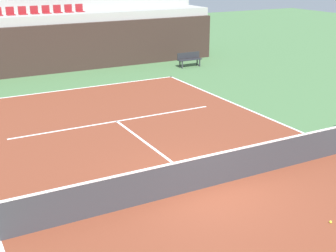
# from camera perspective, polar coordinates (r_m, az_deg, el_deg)

# --- Properties ---
(ground_plane) EXTENTS (80.00, 80.00, 0.00)m
(ground_plane) POSITION_cam_1_polar(r_m,az_deg,el_deg) (12.80, 4.73, -7.64)
(ground_plane) COLOR #477042
(court_surface) EXTENTS (11.00, 24.00, 0.01)m
(court_surface) POSITION_cam_1_polar(r_m,az_deg,el_deg) (12.79, 4.73, -7.62)
(court_surface) COLOR brown
(court_surface) RESTS_ON ground_plane
(baseline_far) EXTENTS (11.00, 0.10, 0.00)m
(baseline_far) POSITION_cam_1_polar(r_m,az_deg,el_deg) (23.09, -11.62, 4.51)
(baseline_far) COLOR white
(baseline_far) RESTS_ON court_surface
(service_line_far) EXTENTS (8.26, 0.10, 0.00)m
(service_line_far) POSITION_cam_1_polar(r_m,az_deg,el_deg) (18.06, -6.35, 0.59)
(service_line_far) COLOR white
(service_line_far) RESTS_ON court_surface
(centre_service_line) EXTENTS (0.10, 6.40, 0.00)m
(centre_service_line) POSITION_cam_1_polar(r_m,az_deg,el_deg) (15.32, -1.78, -2.81)
(centre_service_line) COLOR white
(centre_service_line) RESTS_ON court_surface
(back_wall) EXTENTS (20.77, 0.30, 2.66)m
(back_wall) POSITION_cam_1_polar(r_m,az_deg,el_deg) (26.52, -14.38, 9.13)
(back_wall) COLOR #33231E
(back_wall) RESTS_ON ground_plane
(stands_tier_lower) EXTENTS (20.77, 2.40, 3.15)m
(stands_tier_lower) POSITION_cam_1_polar(r_m,az_deg,el_deg) (27.78, -15.14, 10.02)
(stands_tier_lower) COLOR #9E9E99
(stands_tier_lower) RESTS_ON ground_plane
(stands_tier_upper) EXTENTS (20.77, 2.40, 3.95)m
(stands_tier_upper) POSITION_cam_1_polar(r_m,az_deg,el_deg) (30.04, -16.34, 11.36)
(stands_tier_upper) COLOR #9E9E99
(stands_tier_upper) RESTS_ON ground_plane
(seating_row_lower) EXTENTS (5.02, 0.44, 0.44)m
(seating_row_lower) POSITION_cam_1_polar(r_m,az_deg,el_deg) (27.66, -15.50, 13.51)
(seating_row_lower) COLOR maroon
(seating_row_lower) RESTS_ON stands_tier_lower
(tennis_net) EXTENTS (11.08, 0.08, 1.07)m
(tennis_net) POSITION_cam_1_polar(r_m,az_deg,el_deg) (12.57, 4.80, -5.57)
(tennis_net) COLOR black
(tennis_net) RESTS_ON court_surface
(player_bench) EXTENTS (1.50, 0.40, 0.85)m
(player_bench) POSITION_cam_1_polar(r_m,az_deg,el_deg) (27.60, 2.65, 8.35)
(player_bench) COLOR #232328
(player_bench) RESTS_ON ground_plane
(tennis_ball_0) EXTENTS (0.07, 0.07, 0.07)m
(tennis_ball_0) POSITION_cam_1_polar(r_m,az_deg,el_deg) (11.77, 19.47, -11.13)
(tennis_ball_0) COLOR #CCE033
(tennis_ball_0) RESTS_ON court_surface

